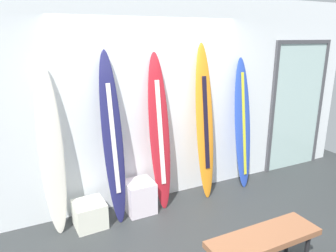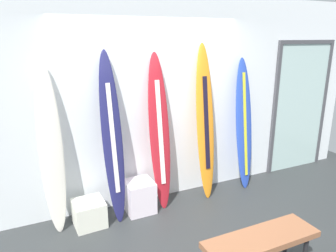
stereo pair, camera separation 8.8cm
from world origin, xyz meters
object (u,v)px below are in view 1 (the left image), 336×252
Objects in this scene: surfboard_ivory at (51,152)px; surfboard_cobalt at (243,124)px; surfboard_crimson at (159,133)px; display_block_center at (90,214)px; surfboard_navy at (113,140)px; bench at (264,240)px; surfboard_sunset at (205,124)px; display_block_left at (140,197)px; glass_door at (297,104)px.

surfboard_cobalt is (2.73, -0.01, -0.00)m from surfboard_ivory.
surfboard_crimson is at bearing -0.57° from surfboard_ivory.
surfboard_navy is at bearing 10.10° from display_block_center.
bench reaches higher than display_block_center.
surfboard_cobalt is at bearing 1.27° from surfboard_navy.
display_block_left is at bearing -177.38° from surfboard_sunset.
surfboard_navy is at bearing -176.29° from surfboard_crimson.
display_block_left is at bearing -3.83° from surfboard_ivory.
surfboard_navy is 1.34m from surfboard_sunset.
surfboard_ivory is at bearing 134.35° from bench.
surfboard_ivory is at bearing 179.79° from surfboard_cobalt.
surfboard_ivory is at bearing 179.37° from surfboard_sunset.
surfboard_ivory is at bearing 175.55° from surfboard_navy.
display_block_left is at bearing 111.17° from bench.
bench is (0.96, -1.65, -0.65)m from surfboard_navy.
surfboard_sunset is at bearing -174.37° from glass_door.
surfboard_ivory is 2.45m from bench.
surfboard_cobalt is 0.89× the size of glass_door.
surfboard_sunset is 1.11× the size of surfboard_cobalt.
glass_door is at bearing 38.22° from bench.
surfboard_navy is at bearing 177.54° from display_block_left.
surfboard_cobalt is at bearing -172.01° from glass_door.
surfboard_ivory is 5.24× the size of display_block_center.
surfboard_sunset is at bearing 1.40° from surfboard_navy.
surfboard_cobalt is (0.69, 0.01, -0.10)m from surfboard_sunset.
bench is (1.31, -1.58, 0.24)m from display_block_center.
surfboard_navy reaches higher than surfboard_cobalt.
glass_door reaches higher than bench.
surfboard_navy is 0.96× the size of glass_door.
glass_door reaches higher than surfboard_navy.
surfboard_crimson reaches higher than surfboard_cobalt.
surfboard_crimson is at bearing 3.71° from surfboard_navy.
surfboard_sunset reaches higher than surfboard_ivory.
display_block_center is at bearing -175.83° from display_block_left.
surfboard_crimson is 0.94× the size of glass_door.
surfboard_sunset is 5.71× the size of display_block_center.
surfboard_crimson is 2.70m from glass_door.
bench is at bearing -122.25° from surfboard_cobalt.
surfboard_sunset reaches higher than surfboard_cobalt.
surfboard_crimson is 0.69m from surfboard_sunset.
surfboard_navy reaches higher than bench.
surfboard_sunset is at bearing 2.62° from display_block_left.
display_block_left is at bearing -175.38° from glass_door.
glass_door is (3.34, 0.23, 0.09)m from surfboard_navy.
surfboard_sunset is 1.34m from display_block_left.
surfboard_crimson is 0.95× the size of surfboard_sunset.
surfboard_navy is 2.01m from bench.
surfboard_navy is at bearing -176.06° from glass_door.
surfboard_cobalt is 1.87m from display_block_left.
surfboard_sunset is at bearing -0.63° from surfboard_ivory.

